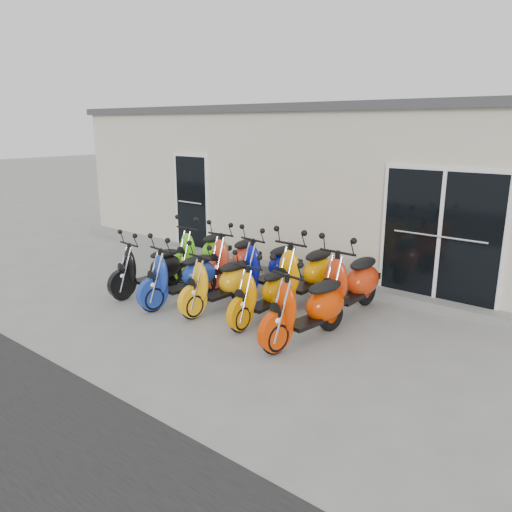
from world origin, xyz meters
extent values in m
plane|color=gray|center=(0.00, 0.00, 0.00)|extent=(80.00, 80.00, 0.00)
cube|color=beige|center=(0.00, 5.20, 1.60)|extent=(14.00, 6.00, 3.20)
cube|color=#3F3F42|center=(0.00, 5.20, 3.28)|extent=(14.20, 6.20, 0.16)
cube|color=gray|center=(0.00, 2.02, 0.07)|extent=(14.00, 0.40, 0.15)
cube|color=black|center=(-3.20, 2.17, 1.26)|extent=(1.07, 0.08, 2.22)
cube|color=black|center=(2.60, 2.17, 1.26)|extent=(2.02, 0.08, 2.22)
camera|label=1|loc=(5.26, -5.90, 2.96)|focal=35.00mm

